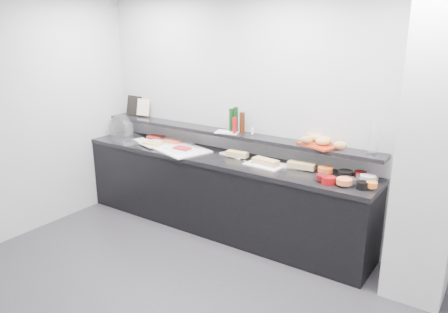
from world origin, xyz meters
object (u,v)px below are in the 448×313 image
Objects in this scene: bread_tray at (319,145)px; condiment_tray at (227,132)px; cloche_base at (127,137)px; framed_print at (134,105)px; sandwich_plate_mid at (263,166)px; carafe at (374,139)px.

condiment_tray is at bearing -155.12° from bread_tray.
cloche_base is 1.60× the size of framed_print.
bread_tray reaches higher than sandwich_plate_mid.
condiment_tray is (-0.57, 0.18, 0.25)m from sandwich_plate_mid.
sandwich_plate_mid is at bearing -5.32° from framed_print.
cloche_base reaches higher than sandwich_plate_mid.
bread_tray reaches higher than condiment_tray.
carafe is at bearing 1.71° from framed_print.
condiment_tray reaches higher than cloche_base.
carafe is at bearing -14.26° from condiment_tray.
bread_tray is 0.55m from carafe.
carafe is at bearing 24.72° from cloche_base.
bread_tray is at bearing 25.51° from cloche_base.
framed_print reaches higher than bread_tray.
carafe is (1.05, 0.25, 0.39)m from sandwich_plate_mid.
carafe reaches higher than framed_print.
bread_tray is at bearing 30.88° from sandwich_plate_mid.
carafe is (0.53, 0.00, 0.14)m from bread_tray.
cloche_base is at bearing -60.49° from framed_print.
carafe is at bearing 21.83° from bread_tray.
carafe is (3.23, -0.08, 0.02)m from framed_print.
framed_print is at bearing 137.19° from cloche_base.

